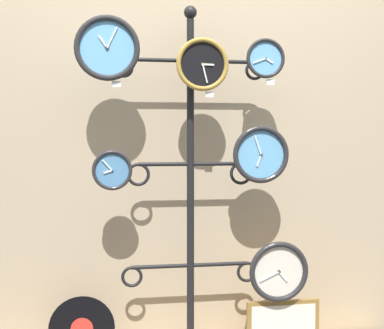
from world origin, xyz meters
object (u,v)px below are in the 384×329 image
at_px(clock_top_center, 202,64).
at_px(clock_top_right, 265,59).
at_px(clock_middle_right, 261,154).
at_px(picture_frame, 283,326).
at_px(clock_bottom_right, 279,272).
at_px(clock_middle_left, 112,170).
at_px(clock_top_left, 107,48).
at_px(display_stand, 190,246).
at_px(vinyl_record, 82,329).

xyz_separation_m(clock_top_center, clock_top_right, (0.32, 0.02, 0.04)).
height_order(clock_middle_right, picture_frame, clock_middle_right).
bearing_deg(clock_middle_right, clock_bottom_right, -12.43).
height_order(clock_bottom_right, picture_frame, clock_bottom_right).
bearing_deg(picture_frame, clock_middle_left, -178.87).
height_order(clock_top_left, clock_top_right, clock_top_left).
bearing_deg(clock_top_left, clock_top_center, 1.08).
height_order(clock_middle_left, clock_bottom_right, clock_middle_left).
bearing_deg(clock_top_left, clock_middle_left, 31.29).
relative_size(clock_top_right, clock_middle_right, 0.69).
relative_size(display_stand, clock_middle_right, 6.30).
relative_size(clock_middle_left, clock_middle_right, 0.67).
xyz_separation_m(vinyl_record, picture_frame, (1.01, -0.04, -0.03)).
bearing_deg(clock_middle_right, clock_top_left, -178.49).
xyz_separation_m(display_stand, clock_top_left, (-0.41, -0.11, 0.96)).
relative_size(clock_top_right, clock_bottom_right, 0.64).
distance_m(clock_top_right, clock_middle_left, 0.93).
relative_size(clock_top_center, clock_middle_right, 0.90).
xyz_separation_m(clock_middle_left, clock_bottom_right, (0.82, -0.01, -0.52)).
height_order(clock_middle_left, clock_middle_right, clock_middle_right).
xyz_separation_m(clock_middle_right, vinyl_record, (-0.88, 0.05, -0.85)).
bearing_deg(clock_middle_left, picture_frame, 1.13).
relative_size(clock_top_left, clock_top_center, 1.19).
distance_m(clock_top_left, clock_top_center, 0.46).
distance_m(clock_top_left, picture_frame, 1.63).
bearing_deg(clock_top_center, vinyl_record, 173.73).
distance_m(clock_top_center, clock_middle_left, 0.67).
relative_size(clock_top_left, clock_top_right, 1.55).
bearing_deg(picture_frame, display_stand, 170.03).
bearing_deg(clock_bottom_right, clock_top_left, 179.99).
distance_m(clock_top_left, vinyl_record, 1.35).
xyz_separation_m(display_stand, clock_top_center, (0.04, -0.10, 0.90)).
height_order(display_stand, clock_middle_right, display_stand).
bearing_deg(clock_top_center, picture_frame, 2.72).
height_order(vinyl_record, picture_frame, vinyl_record).
bearing_deg(display_stand, clock_top_right, -13.33).
height_order(display_stand, clock_top_left, display_stand).
bearing_deg(vinyl_record, clock_top_left, -28.96).
height_order(clock_top_center, clock_middle_right, clock_top_center).
bearing_deg(clock_top_right, clock_top_center, -177.05).
height_order(clock_top_right, clock_middle_right, clock_top_right).
bearing_deg(clock_middle_left, clock_top_right, 1.01).
relative_size(display_stand, clock_top_right, 9.16).
bearing_deg(clock_middle_right, clock_top_center, -177.83).
relative_size(clock_top_center, clock_middle_left, 1.35).
relative_size(clock_middle_left, vinyl_record, 0.60).
bearing_deg(picture_frame, clock_bottom_right, -141.11).
bearing_deg(clock_top_right, clock_middle_right, -166.56).
xyz_separation_m(display_stand, clock_bottom_right, (0.43, -0.11, -0.12)).
distance_m(display_stand, picture_frame, 0.63).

